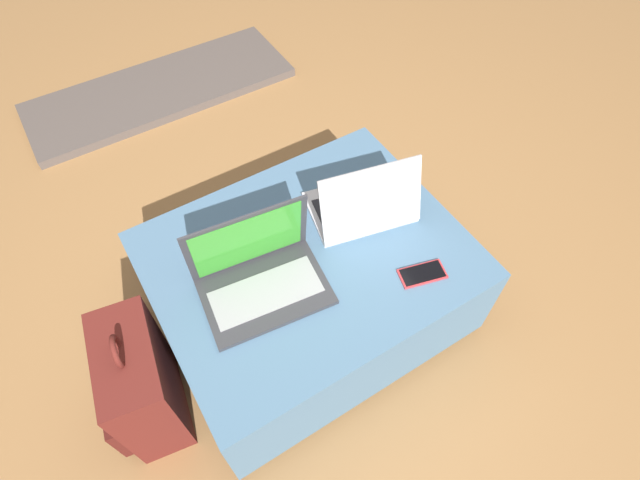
{
  "coord_description": "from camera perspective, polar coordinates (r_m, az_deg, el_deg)",
  "views": [
    {
      "loc": [
        -0.44,
        -0.79,
        1.73
      ],
      "look_at": [
        0.03,
        -0.02,
        0.49
      ],
      "focal_mm": 28.0,
      "sensor_mm": 36.0,
      "label": 1
    }
  ],
  "objects": [
    {
      "name": "ground_plane",
      "position": [
        1.96,
        -1.09,
        -8.37
      ],
      "size": [
        14.0,
        14.0,
        0.0
      ],
      "primitive_type": "plane",
      "color": "#9E7042"
    },
    {
      "name": "ottoman",
      "position": [
        1.78,
        -1.19,
        -5.28
      ],
      "size": [
        1.0,
        0.8,
        0.41
      ],
      "color": "#2A3D4E",
      "rests_on": "ground_plane"
    },
    {
      "name": "laptop_near",
      "position": [
        1.51,
        -6.94,
        -3.89
      ],
      "size": [
        0.4,
        0.3,
        0.27
      ],
      "rotation": [
        0.0,
        0.0,
        -0.12
      ],
      "color": "#333338",
      "rests_on": "ottoman"
    },
    {
      "name": "laptop_far",
      "position": [
        1.67,
        4.96,
        4.05
      ],
      "size": [
        0.38,
        0.31,
        0.25
      ],
      "rotation": [
        0.0,
        0.0,
        2.93
      ],
      "color": "silver",
      "rests_on": "ottoman"
    },
    {
      "name": "cell_phone",
      "position": [
        1.59,
        11.61,
        -3.81
      ],
      "size": [
        0.16,
        0.11,
        0.01
      ],
      "rotation": [
        0.0,
        0.0,
        1.31
      ],
      "color": "red",
      "rests_on": "ottoman"
    },
    {
      "name": "backpack",
      "position": [
        1.71,
        -19.83,
        -15.38
      ],
      "size": [
        0.26,
        0.36,
        0.51
      ],
      "rotation": [
        0.0,
        0.0,
        -1.73
      ],
      "color": "#5B1E19",
      "rests_on": "ground_plane"
    },
    {
      "name": "fireplace_hearth",
      "position": [
        2.96,
        -17.76,
        16.04
      ],
      "size": [
        1.4,
        0.5,
        0.04
      ],
      "color": "#564C47",
      "rests_on": "ground_plane"
    }
  ]
}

